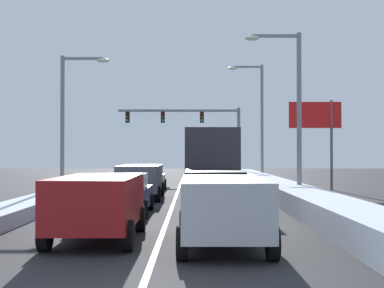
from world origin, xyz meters
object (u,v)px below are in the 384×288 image
(street_lamp_left_mid, at_px, (68,111))
(sedan_white_right_lane_fourth, at_px, (207,177))
(suv_black_right_lane_second, at_px, (212,188))
(sedan_navy_center_lane_second, at_px, (123,194))
(roadside_sign_right, at_px, (314,124))
(suv_red_center_lane_nearest, at_px, (97,202))
(suv_silver_right_lane_nearest, at_px, (222,206))
(street_lamp_right_mid, at_px, (257,113))
(traffic_light_gantry, at_px, (195,125))
(sedan_tan_center_lane_fourth, at_px, (147,178))
(suv_gray_center_lane_third, at_px, (139,179))
(street_lamp_right_near, at_px, (290,100))
(box_truck_right_lane_third, at_px, (209,161))

(street_lamp_left_mid, bearing_deg, sedan_white_right_lane_fourth, 32.37)
(suv_black_right_lane_second, relative_size, sedan_navy_center_lane_second, 1.09)
(sedan_white_right_lane_fourth, xyz_separation_m, roadside_sign_right, (6.55, -0.67, 3.25))
(suv_red_center_lane_nearest, relative_size, roadside_sign_right, 0.89)
(suv_silver_right_lane_nearest, distance_m, street_lamp_right_mid, 30.72)
(suv_red_center_lane_nearest, relative_size, traffic_light_gantry, 0.46)
(suv_silver_right_lane_nearest, xyz_separation_m, roadside_sign_right, (6.78, 21.54, 3.00))
(sedan_white_right_lane_fourth, bearing_deg, sedan_tan_center_lane_fourth, -154.90)
(suv_red_center_lane_nearest, height_order, street_lamp_left_mid, street_lamp_left_mid)
(suv_silver_right_lane_nearest, xyz_separation_m, suv_red_center_lane_nearest, (-3.19, 1.14, 0.00))
(sedan_white_right_lane_fourth, xyz_separation_m, street_lamp_left_mid, (-7.60, -4.82, 3.79))
(sedan_navy_center_lane_second, bearing_deg, suv_black_right_lane_second, -14.23)
(suv_silver_right_lane_nearest, bearing_deg, suv_red_center_lane_nearest, 160.30)
(suv_black_right_lane_second, height_order, suv_gray_center_lane_third, same)
(suv_red_center_lane_nearest, bearing_deg, street_lamp_right_near, 59.43)
(suv_silver_right_lane_nearest, relative_size, box_truck_right_lane_third, 0.68)
(suv_silver_right_lane_nearest, height_order, suv_black_right_lane_second, same)
(street_lamp_left_mid, bearing_deg, street_lamp_right_mid, 47.66)
(street_lamp_right_mid, distance_m, street_lamp_left_mid, 17.25)
(suv_black_right_lane_second, distance_m, sedan_tan_center_lane_fourth, 14.17)
(sedan_white_right_lane_fourth, height_order, street_lamp_right_mid, street_lamp_right_mid)
(suv_gray_center_lane_third, height_order, traffic_light_gantry, traffic_light_gantry)
(suv_red_center_lane_nearest, bearing_deg, sedan_white_right_lane_fourth, 80.78)
(suv_black_right_lane_second, bearing_deg, sedan_white_right_lane_fourth, 89.17)
(suv_gray_center_lane_third, bearing_deg, suv_red_center_lane_nearest, -89.59)
(suv_silver_right_lane_nearest, height_order, roadside_sign_right, roadside_sign_right)
(street_lamp_right_near, bearing_deg, traffic_light_gantry, 100.41)
(suv_black_right_lane_second, bearing_deg, sedan_navy_center_lane_second, 165.77)
(street_lamp_right_near, bearing_deg, sedan_navy_center_lane_second, -142.38)
(sedan_white_right_lane_fourth, bearing_deg, suv_black_right_lane_second, -90.83)
(suv_gray_center_lane_third, height_order, street_lamp_left_mid, street_lamp_left_mid)
(suv_red_center_lane_nearest, distance_m, roadside_sign_right, 22.90)
(sedan_white_right_lane_fourth, bearing_deg, suv_red_center_lane_nearest, -99.22)
(box_truck_right_lane_third, bearing_deg, sedan_tan_center_lane_fourth, 116.98)
(box_truck_right_lane_third, bearing_deg, sedan_white_right_lane_fourth, 89.28)
(sedan_white_right_lane_fourth, relative_size, roadside_sign_right, 0.82)
(sedan_white_right_lane_fourth, relative_size, street_lamp_right_near, 0.57)
(suv_black_right_lane_second, height_order, sedan_navy_center_lane_second, suv_black_right_lane_second)
(sedan_navy_center_lane_second, distance_m, street_lamp_right_mid, 24.18)
(traffic_light_gantry, bearing_deg, roadside_sign_right, -64.32)
(sedan_tan_center_lane_fourth, relative_size, traffic_light_gantry, 0.42)
(suv_gray_center_lane_third, relative_size, street_lamp_left_mid, 0.65)
(box_truck_right_lane_third, distance_m, street_lamp_right_near, 4.75)
(suv_black_right_lane_second, distance_m, suv_red_center_lane_nearest, 6.47)
(suv_red_center_lane_nearest, relative_size, sedan_tan_center_lane_fourth, 1.09)
(box_truck_right_lane_third, bearing_deg, traffic_light_gantry, 91.33)
(suv_silver_right_lane_nearest, distance_m, traffic_light_gantry, 36.68)
(suv_silver_right_lane_nearest, relative_size, street_lamp_right_near, 0.62)
(street_lamp_right_near, height_order, street_lamp_right_mid, street_lamp_right_mid)
(sedan_navy_center_lane_second, bearing_deg, roadside_sign_right, 54.18)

